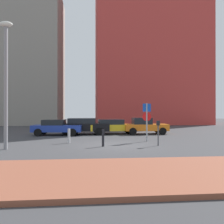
# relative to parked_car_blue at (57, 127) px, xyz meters

# --- Properties ---
(ground_plane) EXTENTS (120.00, 120.00, 0.00)m
(ground_plane) POSITION_rel_parked_car_blue_xyz_m (4.43, -6.63, -0.71)
(ground_plane) COLOR #38383A
(sidewalk_brick) EXTENTS (40.00, 4.23, 0.14)m
(sidewalk_brick) POSITION_rel_parked_car_blue_xyz_m (4.43, -13.48, -0.64)
(sidewalk_brick) COLOR brown
(sidewalk_brick) RESTS_ON ground
(parked_car_blue) EXTENTS (4.33, 2.29, 1.36)m
(parked_car_blue) POSITION_rel_parked_car_blue_xyz_m (0.00, 0.00, 0.00)
(parked_car_blue) COLOR #1E389E
(parked_car_blue) RESTS_ON ground
(parked_car_black) EXTENTS (4.65, 2.19, 1.47)m
(parked_car_black) POSITION_rel_parked_car_blue_xyz_m (2.35, 0.66, 0.07)
(parked_car_black) COLOR black
(parked_car_black) RESTS_ON ground
(parked_car_yellow) EXTENTS (4.49, 2.19, 1.36)m
(parked_car_yellow) POSITION_rel_parked_car_blue_xyz_m (5.03, 0.73, 0.02)
(parked_car_yellow) COLOR gold
(parked_car_yellow) RESTS_ON ground
(parked_car_orange) EXTENTS (4.01, 2.07, 1.50)m
(parked_car_orange) POSITION_rel_parked_car_blue_xyz_m (7.98, 0.47, 0.05)
(parked_car_orange) COLOR orange
(parked_car_orange) RESTS_ON ground
(parking_sign_post) EXTENTS (0.59, 0.15, 2.62)m
(parking_sign_post) POSITION_rel_parked_car_blue_xyz_m (6.79, -5.02, 0.94)
(parking_sign_post) COLOR gray
(parking_sign_post) RESTS_ON ground
(parking_meter) EXTENTS (0.18, 0.14, 1.49)m
(parking_meter) POSITION_rel_parked_car_blue_xyz_m (6.96, -7.10, 0.25)
(parking_meter) COLOR #4C4C51
(parking_meter) RESTS_ON ground
(street_lamp) EXTENTS (0.70, 0.36, 6.87)m
(street_lamp) POSITION_rel_parked_car_blue_xyz_m (-1.60, -7.72, 3.34)
(street_lamp) COLOR gray
(street_lamp) RESTS_ON ground
(traffic_bollard_near) EXTENTS (0.17, 0.17, 0.94)m
(traffic_bollard_near) POSITION_rel_parked_car_blue_xyz_m (1.54, -5.43, -0.24)
(traffic_bollard_near) COLOR #B7B7BC
(traffic_bollard_near) RESTS_ON ground
(traffic_bollard_mid) EXTENTS (0.14, 0.14, 1.00)m
(traffic_bollard_mid) POSITION_rel_parked_car_blue_xyz_m (3.66, -7.16, -0.21)
(traffic_bollard_mid) COLOR black
(traffic_bollard_mid) RESTS_ON ground
(building_colorful_midrise) EXTENTS (18.87, 12.81, 29.90)m
(building_colorful_midrise) POSITION_rel_parked_car_blue_xyz_m (13.47, 20.87, 14.24)
(building_colorful_midrise) COLOR #BF3833
(building_colorful_midrise) RESTS_ON ground
(building_under_construction) EXTENTS (10.00, 10.56, 22.25)m
(building_under_construction) POSITION_rel_parked_car_blue_xyz_m (-7.02, 20.19, 10.42)
(building_under_construction) COLOR gray
(building_under_construction) RESTS_ON ground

